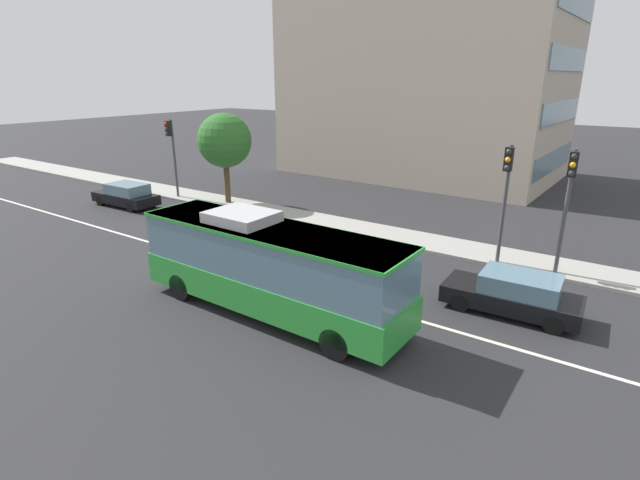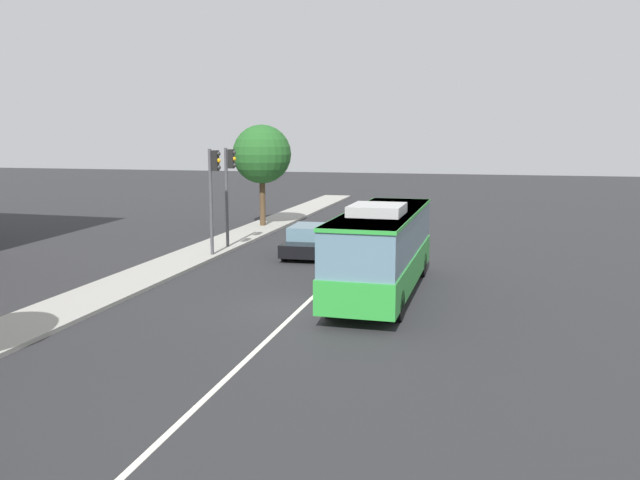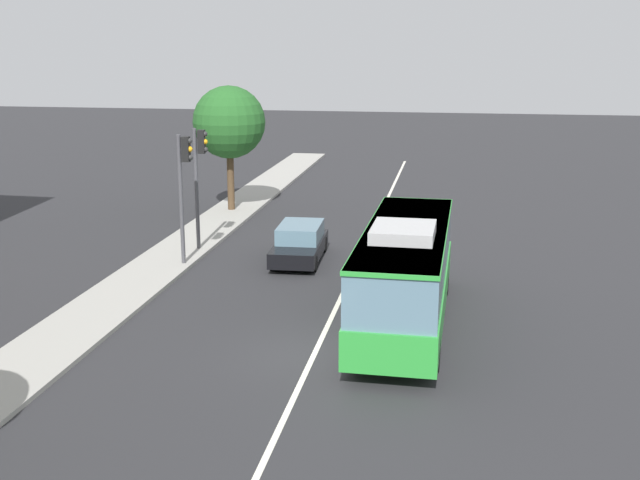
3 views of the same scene
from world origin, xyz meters
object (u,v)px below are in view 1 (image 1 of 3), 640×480
at_px(sedan_black_ahead, 126,195).
at_px(traffic_light_far_corner, 569,192).
at_px(transit_bus, 270,264).
at_px(sedan_black, 514,294).
at_px(street_tree_kerbside_left, 225,141).
at_px(traffic_light_mid_block, 172,145).
at_px(traffic_light_near_corner, 506,185).

distance_m(sedan_black_ahead, traffic_light_far_corner, 24.78).
relative_size(transit_bus, sedan_black, 2.20).
xyz_separation_m(transit_bus, street_tree_kerbside_left, (-11.96, 10.03, 2.22)).
height_order(traffic_light_mid_block, traffic_light_far_corner, same).
relative_size(traffic_light_mid_block, traffic_light_far_corner, 1.00).
bearing_deg(transit_bus, traffic_light_near_corner, 60.51).
bearing_deg(traffic_light_far_corner, traffic_light_mid_block, -95.12).
bearing_deg(sedan_black, traffic_light_far_corner, -100.75).
distance_m(traffic_light_mid_block, traffic_light_far_corner, 23.46).
relative_size(traffic_light_near_corner, street_tree_kerbside_left, 0.91).
distance_m(traffic_light_mid_block, street_tree_kerbside_left, 4.06).
bearing_deg(traffic_light_far_corner, sedan_black_ahead, -87.89).
xyz_separation_m(sedan_black, traffic_light_far_corner, (0.65, 4.34, 2.84)).
height_order(sedan_black, traffic_light_far_corner, traffic_light_far_corner).
xyz_separation_m(sedan_black, street_tree_kerbside_left, (-18.88, 5.32, 3.31)).
relative_size(sedan_black_ahead, traffic_light_far_corner, 0.88).
height_order(transit_bus, traffic_light_mid_block, traffic_light_mid_block).
relative_size(transit_bus, street_tree_kerbside_left, 1.75).
distance_m(transit_bus, sedan_black_ahead, 17.95).
distance_m(sedan_black, street_tree_kerbside_left, 19.89).
xyz_separation_m(sedan_black_ahead, traffic_light_far_corner, (24.43, 3.02, 2.84)).
distance_m(sedan_black, traffic_light_near_corner, 5.34).
bearing_deg(traffic_light_mid_block, transit_bus, 56.48).
bearing_deg(sedan_black, traffic_light_near_corner, -70.58).
bearing_deg(traffic_light_far_corner, transit_bus, -44.84).
xyz_separation_m(traffic_light_near_corner, traffic_light_mid_block, (-21.14, 0.21, 0.00)).
xyz_separation_m(sedan_black_ahead, street_tree_kerbside_left, (4.91, 4.00, 3.31)).
distance_m(sedan_black_ahead, traffic_light_mid_block, 4.31).
distance_m(sedan_black_ahead, traffic_light_near_corner, 22.48).
relative_size(sedan_black, sedan_black_ahead, 1.00).
xyz_separation_m(transit_bus, traffic_light_near_corner, (5.25, 8.91, 1.75)).
bearing_deg(traffic_light_mid_block, sedan_black_ahead, -21.20).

